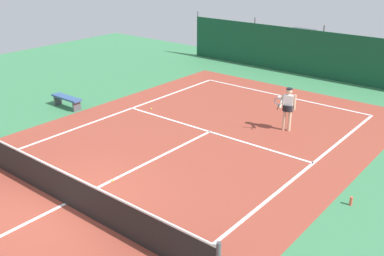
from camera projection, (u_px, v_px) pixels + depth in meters
ground_plane at (66, 204)px, 11.89m from camera, size 36.00×36.00×0.00m
court_surface at (66, 204)px, 11.89m from camera, size 11.02×26.60×0.01m
tennis_net at (64, 187)px, 11.70m from camera, size 10.12×0.10×1.10m
back_fence at (324, 63)px, 23.44m from camera, size 16.30×0.98×2.70m
tennis_player at (288, 106)px, 16.27m from camera, size 0.58×0.82×1.64m
tennis_ball_near_player at (112, 181)px, 12.99m from camera, size 0.07×0.07×0.07m
tennis_ball_midcourt at (151, 109)px, 18.76m from camera, size 0.07×0.07×0.07m
parked_car at (296, 44)px, 27.20m from camera, size 2.28×4.33×1.68m
courtside_bench at (67, 99)px, 18.83m from camera, size 1.60×0.40×0.49m
water_bottle at (351, 201)px, 11.80m from camera, size 0.08×0.08×0.24m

